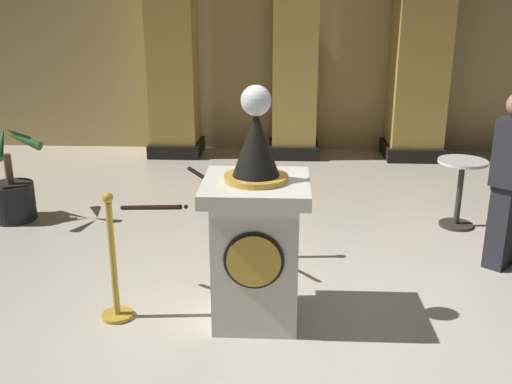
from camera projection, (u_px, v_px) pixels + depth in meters
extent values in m
plane|color=beige|center=(301.00, 315.00, 4.48)|extent=(12.61, 12.61, 0.00)
cube|color=tan|center=(295.00, 22.00, 8.95)|extent=(12.61, 0.16, 3.96)
cube|color=silver|center=(256.00, 258.00, 4.30)|extent=(0.61, 0.61, 0.99)
cube|color=silver|center=(256.00, 187.00, 4.13)|extent=(0.76, 0.76, 0.10)
cylinder|color=gold|center=(254.00, 261.00, 3.96)|extent=(0.37, 0.03, 0.37)
cylinder|color=black|center=(254.00, 261.00, 3.97)|extent=(0.42, 0.01, 0.42)
cylinder|color=gold|center=(256.00, 178.00, 4.11)|extent=(0.45, 0.45, 0.04)
cone|color=black|center=(256.00, 143.00, 4.03)|extent=(0.33, 0.33, 0.46)
cylinder|color=gold|center=(256.00, 112.00, 3.96)|extent=(0.03, 0.03, 0.05)
sphere|color=silver|center=(256.00, 100.00, 3.94)|extent=(0.21, 0.21, 0.21)
cylinder|color=gold|center=(247.00, 256.00, 5.47)|extent=(0.24, 0.24, 0.03)
cylinder|color=gold|center=(247.00, 208.00, 5.32)|extent=(0.05, 0.05, 0.98)
sphere|color=gold|center=(246.00, 152.00, 5.15)|extent=(0.08, 0.08, 0.08)
cylinder|color=gold|center=(118.00, 315.00, 4.45)|extent=(0.24, 0.24, 0.03)
cylinder|color=gold|center=(113.00, 262.00, 4.31)|extent=(0.05, 0.05, 0.92)
sphere|color=gold|center=(108.00, 198.00, 4.15)|extent=(0.08, 0.08, 0.08)
cylinder|color=black|center=(218.00, 186.00, 4.97)|extent=(0.59, 0.49, 0.21)
cylinder|color=black|center=(150.00, 207.00, 4.46)|extent=(0.59, 0.49, 0.21)
sphere|color=black|center=(186.00, 207.00, 4.74)|extent=(0.04, 0.04, 0.04)
cube|color=black|center=(177.00, 147.00, 9.15)|extent=(0.78, 0.78, 0.20)
cube|color=gold|center=(172.00, 28.00, 8.59)|extent=(0.68, 0.68, 3.80)
cube|color=black|center=(412.00, 150.00, 8.99)|extent=(0.87, 0.87, 0.20)
cube|color=gold|center=(422.00, 29.00, 8.42)|extent=(0.76, 0.76, 3.80)
cube|color=black|center=(293.00, 149.00, 9.07)|extent=(0.75, 0.75, 0.20)
cube|color=gold|center=(296.00, 28.00, 8.51)|extent=(0.65, 0.65, 3.80)
cylinder|color=black|center=(13.00, 202.00, 6.37)|extent=(0.46, 0.46, 0.41)
cylinder|color=brown|center=(9.00, 169.00, 6.25)|extent=(0.08, 0.08, 0.33)
cone|color=#265928|center=(23.00, 140.00, 6.11)|extent=(0.44, 0.17, 0.22)
cone|color=#265928|center=(17.00, 135.00, 6.34)|extent=(0.16, 0.41, 0.31)
cone|color=#265928|center=(1.00, 143.00, 5.96)|extent=(0.19, 0.40, 0.34)
cube|color=#26262D|center=(502.00, 225.00, 5.20)|extent=(0.32, 0.33, 0.78)
cylinder|color=#332D28|center=(456.00, 225.00, 6.24)|extent=(0.35, 0.35, 0.03)
cylinder|color=#332D28|center=(459.00, 194.00, 6.13)|extent=(0.06, 0.06, 0.71)
cylinder|color=silver|center=(463.00, 162.00, 6.02)|extent=(0.51, 0.51, 0.03)
cylinder|color=black|center=(511.00, 205.00, 6.22)|extent=(0.03, 0.03, 0.45)
cylinder|color=black|center=(493.00, 211.00, 6.04)|extent=(0.03, 0.03, 0.45)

